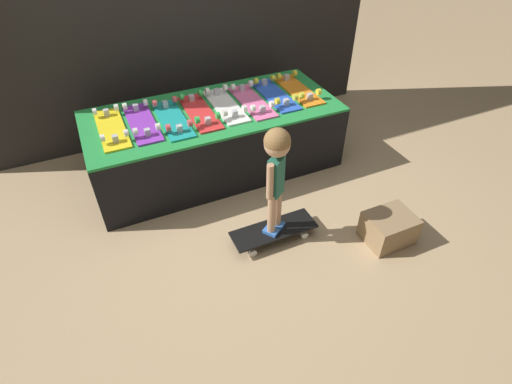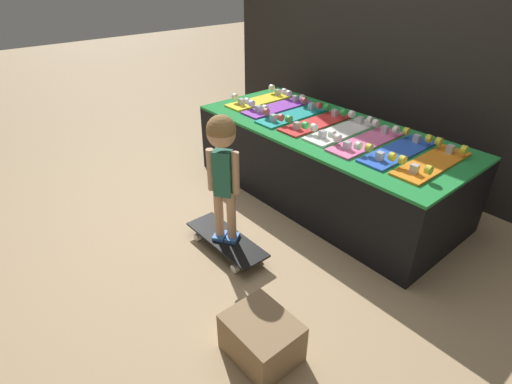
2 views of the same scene
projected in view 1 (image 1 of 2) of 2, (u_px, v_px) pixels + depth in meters
ground_plane at (245, 210)px, 3.12m from camera, size 16.00×16.00×0.00m
display_rack at (215, 140)px, 3.38m from camera, size 2.04×0.88×0.56m
skateboard_yellow_on_rack at (111, 127)px, 2.96m from camera, size 0.19×0.63×0.09m
skateboard_purple_on_rack at (142, 122)px, 3.02m from camera, size 0.19×0.63×0.09m
skateboard_teal_on_rack at (172, 118)px, 3.06m from camera, size 0.19×0.63×0.09m
skateboard_red_on_rack at (200, 111)px, 3.15m from camera, size 0.19×0.63×0.09m
skateboard_white_on_rack at (225, 105)px, 3.23m from camera, size 0.19×0.63×0.09m
skateboard_pink_on_rack at (252, 100)px, 3.29m from camera, size 0.19×0.63×0.09m
skateboard_blue_on_rack at (275, 94)px, 3.38m from camera, size 0.19×0.63×0.09m
skateboard_orange_on_rack at (298, 89)px, 3.46m from camera, size 0.19×0.63×0.09m
skateboard_on_floor at (274, 231)px, 2.84m from camera, size 0.61×0.21×0.09m
child at (276, 164)px, 2.46m from camera, size 0.19×0.17×0.81m
storage_box at (389, 228)px, 2.81m from camera, size 0.33×0.27×0.21m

